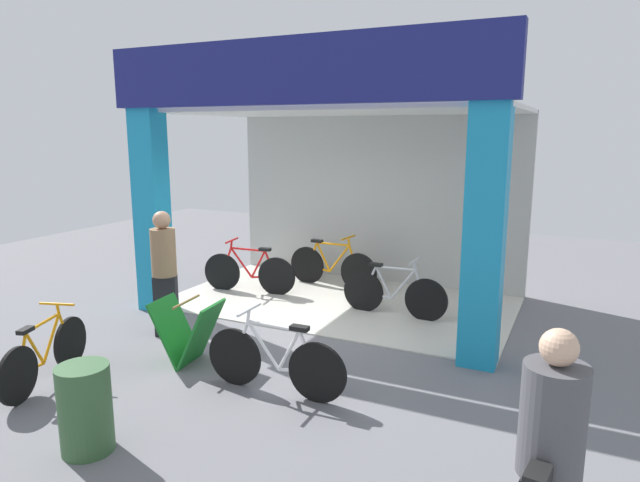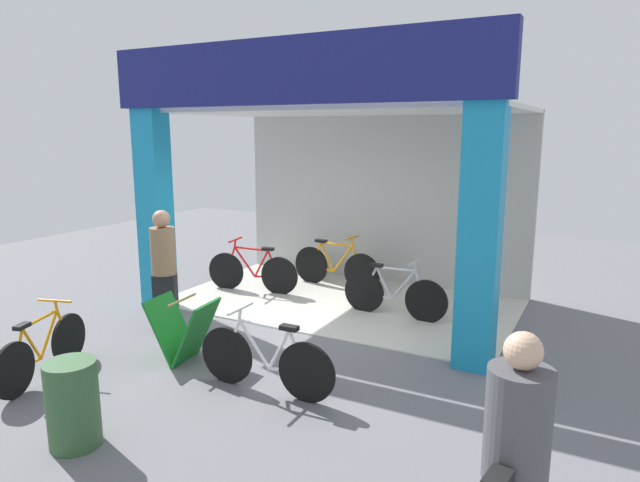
% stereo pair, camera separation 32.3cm
% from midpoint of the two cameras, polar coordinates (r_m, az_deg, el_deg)
% --- Properties ---
extents(ground_plane, '(18.70, 18.70, 0.00)m').
position_cam_midpoint_polar(ground_plane, '(7.83, -1.49, -9.27)').
color(ground_plane, slate).
rests_on(ground_plane, ground).
extents(shop_facade, '(5.55, 3.40, 3.87)m').
position_cam_midpoint_polar(shop_facade, '(8.74, 3.47, 6.71)').
color(shop_facade, beige).
rests_on(shop_facade, ground).
extents(bicycle_inside_0, '(1.62, 0.45, 0.89)m').
position_cam_midpoint_polar(bicycle_inside_0, '(8.41, 8.65, -5.38)').
color(bicycle_inside_0, black).
rests_on(bicycle_inside_0, ground).
extents(bicycle_inside_1, '(1.72, 0.47, 0.95)m').
position_cam_midpoint_polar(bicycle_inside_1, '(9.86, 2.53, -2.64)').
color(bicycle_inside_1, black).
rests_on(bicycle_inside_1, ground).
extents(bicycle_inside_2, '(1.65, 0.46, 0.92)m').
position_cam_midpoint_polar(bicycle_inside_2, '(9.63, -5.94, -3.11)').
color(bicycle_inside_2, black).
rests_on(bicycle_inside_2, ground).
extents(bicycle_parked_0, '(1.63, 0.45, 0.90)m').
position_cam_midpoint_polar(bicycle_parked_0, '(6.04, -4.01, -12.04)').
color(bicycle_parked_0, black).
rests_on(bicycle_parked_0, ground).
extents(bicycle_parked_1, '(0.53, 1.47, 0.84)m').
position_cam_midpoint_polar(bicycle_parked_1, '(6.97, -25.24, -10.07)').
color(bicycle_parked_1, black).
rests_on(bicycle_parked_1, ground).
extents(sandwich_board_sign, '(0.81, 0.62, 0.78)m').
position_cam_midpoint_polar(sandwich_board_sign, '(6.94, -12.45, -8.87)').
color(sandwich_board_sign, '#197226').
rests_on(sandwich_board_sign, ground).
extents(pedestrian_0, '(0.40, 0.60, 1.70)m').
position_cam_midpoint_polar(pedestrian_0, '(3.56, 21.80, -21.11)').
color(pedestrian_0, black).
rests_on(pedestrian_0, ground).
extents(pedestrian_1, '(0.45, 0.45, 1.70)m').
position_cam_midpoint_polar(pedestrian_1, '(7.83, -14.48, -2.88)').
color(pedestrian_1, black).
rests_on(pedestrian_1, ground).
extents(trash_bin, '(0.45, 0.45, 0.78)m').
position_cam_midpoint_polar(trash_bin, '(5.46, -22.29, -15.15)').
color(trash_bin, '#335933').
rests_on(trash_bin, ground).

